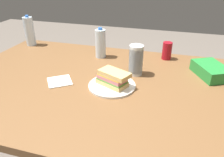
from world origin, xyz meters
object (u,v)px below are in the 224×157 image
(paper_plate, at_px, (112,85))
(water_bottle_tall, at_px, (29,31))
(soda_can_red, at_px, (167,51))
(chip_bag, at_px, (211,71))
(plastic_cup_stack, at_px, (136,60))
(water_bottle_spare, at_px, (100,43))
(sandwich, at_px, (113,78))
(dining_table, at_px, (102,94))

(paper_plate, bearing_deg, water_bottle_tall, 150.29)
(soda_can_red, bearing_deg, paper_plate, -118.09)
(chip_bag, bearing_deg, plastic_cup_stack, -103.79)
(water_bottle_tall, height_order, plastic_cup_stack, water_bottle_tall)
(chip_bag, bearing_deg, paper_plate, -88.42)
(paper_plate, distance_m, soda_can_red, 0.56)
(paper_plate, xyz_separation_m, plastic_cup_stack, (0.09, 0.19, 0.09))
(water_bottle_tall, bearing_deg, water_bottle_spare, -7.56)
(soda_can_red, xyz_separation_m, water_bottle_spare, (-0.46, -0.09, 0.04))
(sandwich, height_order, plastic_cup_stack, plastic_cup_stack)
(dining_table, height_order, water_bottle_tall, water_bottle_tall)
(paper_plate, height_order, water_bottle_spare, water_bottle_spare)
(water_bottle_tall, bearing_deg, sandwich, -29.58)
(paper_plate, xyz_separation_m, chip_bag, (0.54, 0.29, 0.03))
(dining_table, distance_m, plastic_cup_stack, 0.29)
(water_bottle_tall, xyz_separation_m, plastic_cup_stack, (0.93, -0.29, -0.02))
(paper_plate, xyz_separation_m, water_bottle_spare, (-0.20, 0.39, 0.10))
(paper_plate, distance_m, water_bottle_tall, 0.97)
(chip_bag, bearing_deg, water_bottle_spare, -124.93)
(chip_bag, height_order, plastic_cup_stack, plastic_cup_stack)
(sandwich, bearing_deg, water_bottle_tall, 150.42)
(dining_table, xyz_separation_m, soda_can_red, (0.33, 0.46, 0.14))
(dining_table, height_order, chip_bag, chip_bag)
(chip_bag, height_order, water_bottle_tall, water_bottle_tall)
(soda_can_red, height_order, plastic_cup_stack, plastic_cup_stack)
(soda_can_red, bearing_deg, chip_bag, -35.51)
(dining_table, distance_m, paper_plate, 0.11)
(chip_bag, distance_m, water_bottle_spare, 0.75)
(plastic_cup_stack, height_order, water_bottle_spare, water_bottle_spare)
(dining_table, bearing_deg, sandwich, -20.42)
(paper_plate, bearing_deg, sandwich, 1.92)
(soda_can_red, bearing_deg, water_bottle_tall, -179.51)
(plastic_cup_stack, bearing_deg, soda_can_red, 61.03)
(chip_bag, xyz_separation_m, plastic_cup_stack, (-0.44, -0.10, 0.06))
(dining_table, relative_size, paper_plate, 6.83)
(sandwich, relative_size, chip_bag, 0.89)
(paper_plate, relative_size, water_bottle_tall, 1.06)
(water_bottle_spare, bearing_deg, chip_bag, -7.90)
(soda_can_red, relative_size, chip_bag, 0.53)
(sandwich, bearing_deg, dining_table, 159.58)
(soda_can_red, relative_size, water_bottle_spare, 0.57)
(sandwich, distance_m, water_bottle_tall, 0.97)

